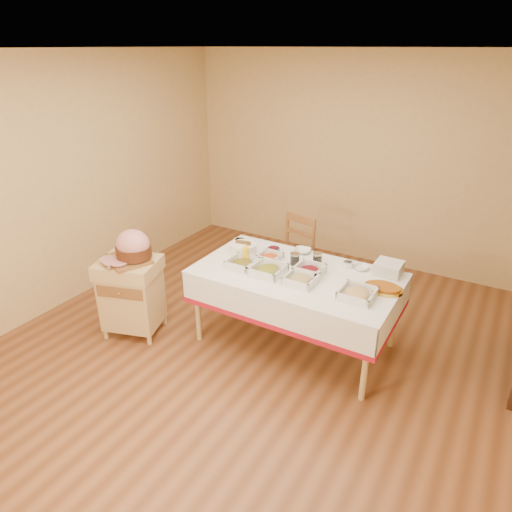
{
  "coord_description": "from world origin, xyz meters",
  "views": [
    {
      "loc": [
        1.84,
        -3.04,
        2.62
      ],
      "look_at": [
        -0.07,
        0.2,
        0.88
      ],
      "focal_mm": 32.0,
      "sensor_mm": 36.0,
      "label": 1
    }
  ],
  "objects": [
    {
      "name": "bowl_white_imported",
      "position": [
        0.16,
        0.72,
        0.78
      ],
      "size": [
        0.19,
        0.19,
        0.04
      ],
      "primitive_type": "imported",
      "rotation": [
        0.0,
        0.0,
        0.21
      ],
      "color": "silver",
      "rests_on": "dining_table"
    },
    {
      "name": "preserve_jar_right",
      "position": [
        0.39,
        0.55,
        0.81
      ],
      "size": [
        0.09,
        0.09,
        0.11
      ],
      "color": "silver",
      "rests_on": "dining_table"
    },
    {
      "name": "small_bowl_right",
      "position": [
        0.66,
        0.65,
        0.79
      ],
      "size": [
        0.11,
        0.11,
        0.05
      ],
      "color": "silver",
      "rests_on": "dining_table"
    },
    {
      "name": "serving_dish_b",
      "position": [
        0.09,
        0.15,
        0.8
      ],
      "size": [
        0.28,
        0.28,
        0.11
      ],
      "color": "silver",
      "rests_on": "dining_table"
    },
    {
      "name": "serving_dish_e",
      "position": [
        -0.04,
        0.41,
        0.79
      ],
      "size": [
        0.21,
        0.2,
        0.1
      ],
      "color": "silver",
      "rests_on": "dining_table"
    },
    {
      "name": "ham_on_board",
      "position": [
        -1.11,
        -0.29,
        0.91
      ],
      "size": [
        0.46,
        0.44,
        0.31
      ],
      "color": "brown",
      "rests_on": "butcher_cart"
    },
    {
      "name": "mustard_bottle",
      "position": [
        -0.21,
        0.25,
        0.85
      ],
      "size": [
        0.06,
        0.06,
        0.19
      ],
      "color": "yellow",
      "rests_on": "dining_table"
    },
    {
      "name": "preserve_jar_left",
      "position": [
        0.21,
        0.44,
        0.81
      ],
      "size": [
        0.09,
        0.09,
        0.11
      ],
      "color": "silver",
      "rests_on": "dining_table"
    },
    {
      "name": "butcher_cart",
      "position": [
        -1.16,
        -0.33,
        0.44
      ],
      "size": [
        0.66,
        0.61,
        0.78
      ],
      "color": "#DCB979",
      "rests_on": "ground"
    },
    {
      "name": "serving_dish_d",
      "position": [
        0.92,
        0.15,
        0.79
      ],
      "size": [
        0.28,
        0.28,
        0.1
      ],
      "color": "silver",
      "rests_on": "dining_table"
    },
    {
      "name": "serving_dish_f",
      "position": [
        0.41,
        0.34,
        0.8
      ],
      "size": [
        0.25,
        0.24,
        0.12
      ],
      "color": "silver",
      "rests_on": "dining_table"
    },
    {
      "name": "small_bowl_left",
      "position": [
        -0.49,
        0.58,
        0.79
      ],
      "size": [
        0.12,
        0.12,
        0.06
      ],
      "color": "silver",
      "rests_on": "dining_table"
    },
    {
      "name": "small_bowl_mid",
      "position": [
        -0.09,
        0.58,
        0.79
      ],
      "size": [
        0.12,
        0.12,
        0.05
      ],
      "color": "navy",
      "rests_on": "dining_table"
    },
    {
      "name": "serving_dish_c",
      "position": [
        0.42,
        0.14,
        0.79
      ],
      "size": [
        0.26,
        0.26,
        0.11
      ],
      "color": "silver",
      "rests_on": "dining_table"
    },
    {
      "name": "plate_stack",
      "position": [
        1.02,
        0.69,
        0.82
      ],
      "size": [
        0.23,
        0.23,
        0.11
      ],
      "color": "silver",
      "rests_on": "dining_table"
    },
    {
      "name": "dining_chair",
      "position": [
        -0.14,
        1.09,
        0.49
      ],
      "size": [
        0.5,
        0.48,
        0.94
      ],
      "color": "brown",
      "rests_on": "ground"
    },
    {
      "name": "brass_platter",
      "position": [
        1.07,
        0.37,
        0.78
      ],
      "size": [
        0.33,
        0.24,
        0.04
      ],
      "color": "gold",
      "rests_on": "dining_table"
    },
    {
      "name": "room_shell",
      "position": [
        0.0,
        0.0,
        1.3
      ],
      "size": [
        5.0,
        5.0,
        5.0
      ],
      "color": "brown",
      "rests_on": "ground"
    },
    {
      "name": "dining_table",
      "position": [
        0.3,
        0.3,
        0.6
      ],
      "size": [
        1.82,
        1.02,
        0.76
      ],
      "color": "#DCB979",
      "rests_on": "ground"
    },
    {
      "name": "bread_basket",
      "position": [
        -0.34,
        0.43,
        0.81
      ],
      "size": [
        0.26,
        0.26,
        0.11
      ],
      "color": "white",
      "rests_on": "dining_table"
    },
    {
      "name": "bowl_small_imported",
      "position": [
        0.79,
        0.66,
        0.78
      ],
      "size": [
        0.15,
        0.15,
        0.04
      ],
      "primitive_type": "imported",
      "rotation": [
        0.0,
        0.0,
        0.1
      ],
      "color": "silver",
      "rests_on": "dining_table"
    },
    {
      "name": "serving_dish_a",
      "position": [
        -0.19,
        0.15,
        0.8
      ],
      "size": [
        0.26,
        0.25,
        0.11
      ],
      "color": "silver",
      "rests_on": "dining_table"
    }
  ]
}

